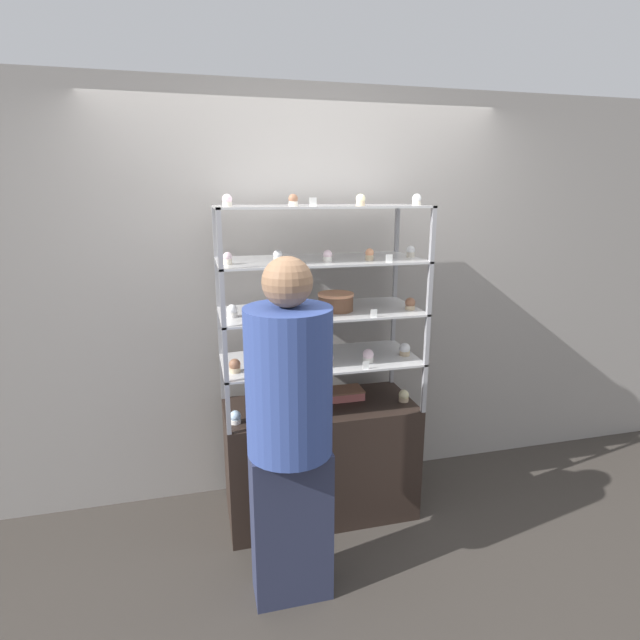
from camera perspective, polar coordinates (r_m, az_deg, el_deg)
ground_plane at (r=3.42m, az=-0.00°, el=-20.78°), size 20.00×20.00×0.00m
back_wall at (r=3.25m, az=-1.74°, el=2.55°), size 8.00×0.05×2.60m
display_base at (r=3.22m, az=-0.00°, el=-15.53°), size 1.14×0.51×0.72m
display_riser_lower at (r=2.96m, az=-0.00°, el=-4.77°), size 1.14×0.51×0.29m
display_riser_middle at (r=2.87m, az=-0.00°, el=0.78°), size 1.14×0.51×0.29m
display_riser_upper at (r=2.82m, az=-0.00°, el=6.61°), size 1.14×0.51×0.29m
display_riser_top at (r=2.79m, az=-0.00°, el=12.60°), size 1.14×0.51×0.29m
layer_cake_centerpiece at (r=2.85m, az=1.82°, el=2.10°), size 0.21×0.21×0.10m
sheet_cake_frosted at (r=3.15m, az=2.88°, el=-8.37°), size 0.22×0.15×0.06m
cupcake_0 at (r=2.86m, az=-9.64°, el=-10.91°), size 0.06×0.06×0.07m
cupcake_1 at (r=2.91m, az=-2.78°, el=-10.26°), size 0.06×0.06×0.07m
cupcake_2 at (r=3.14m, az=9.55°, el=-8.56°), size 0.06×0.06×0.07m
price_tag_0 at (r=2.80m, az=-2.30°, el=-11.52°), size 0.04×0.00×0.04m
cupcake_3 at (r=2.76m, az=-9.71°, el=-5.20°), size 0.06×0.06×0.08m
cupcake_4 at (r=2.81m, az=-4.90°, el=-4.65°), size 0.06×0.06×0.08m
cupcake_5 at (r=2.83m, az=0.91°, el=-4.52°), size 0.06×0.06×0.08m
cupcake_6 at (r=2.90m, az=5.53°, el=-4.10°), size 0.06×0.06×0.08m
cupcake_7 at (r=3.04m, az=9.66°, el=-3.35°), size 0.06×0.06×0.08m
price_tag_1 at (r=2.78m, az=5.27°, el=-5.18°), size 0.04×0.00×0.04m
cupcake_8 at (r=2.74m, az=-10.00°, el=1.00°), size 0.06×0.06×0.07m
cupcake_9 at (r=2.75m, az=-3.30°, el=1.23°), size 0.06×0.06×0.07m
cupcake_10 at (r=2.92m, az=10.26°, el=1.82°), size 0.06×0.06×0.07m
price_tag_2 at (r=2.71m, az=6.18°, el=0.76°), size 0.04×0.00×0.04m
cupcake_11 at (r=2.64m, az=-10.52°, el=6.94°), size 0.05×0.05×0.07m
cupcake_12 at (r=2.70m, az=-4.85°, el=7.29°), size 0.05×0.05×0.07m
cupcake_13 at (r=2.70m, az=0.89°, el=7.33°), size 0.05×0.05×0.07m
cupcake_14 at (r=2.78m, az=5.68°, el=7.47°), size 0.05×0.05×0.07m
cupcake_15 at (r=2.95m, az=10.32°, el=7.71°), size 0.05×0.05×0.07m
price_tag_3 at (r=2.69m, az=7.91°, el=6.96°), size 0.04×0.00×0.04m
cupcake_16 at (r=2.59m, az=-10.57°, el=13.27°), size 0.05×0.05×0.06m
cupcake_17 at (r=2.67m, az=-3.08°, el=13.52°), size 0.05×0.05×0.06m
cupcake_18 at (r=2.71m, az=4.66°, el=13.50°), size 0.05×0.05×0.06m
cupcake_19 at (r=2.87m, az=10.99°, el=13.34°), size 0.05×0.05×0.06m
price_tag_4 at (r=2.54m, az=-0.80°, el=13.33°), size 0.04×0.00×0.04m
customer_figure at (r=2.37m, az=-3.49°, el=-12.12°), size 0.40×0.40×1.71m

